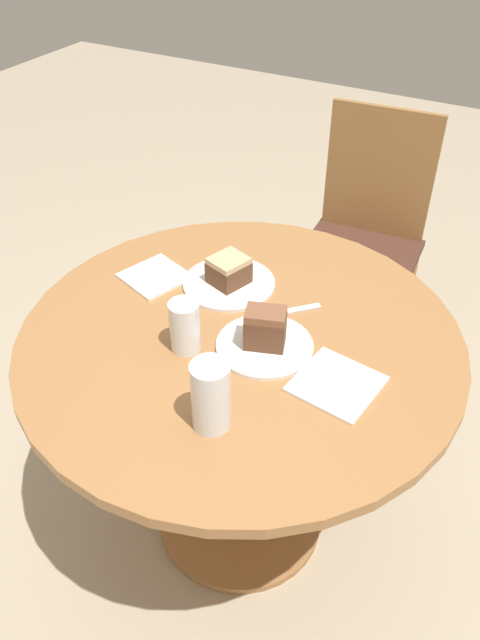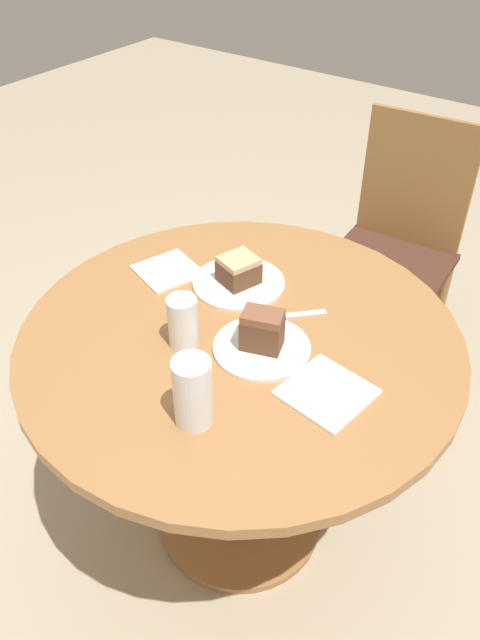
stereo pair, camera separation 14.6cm
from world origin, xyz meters
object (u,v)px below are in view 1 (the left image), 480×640
(chair, at_px, (362,241))
(cake_slice_far, at_px, (229,270))
(plate_near, at_px, (265,346))
(glass_water, at_px, (185,329))
(cake_slice_near, at_px, (265,328))
(glass_lemonade, at_px, (211,399))
(plate_far, at_px, (229,283))

(chair, relative_size, cake_slice_far, 8.39)
(plate_near, xyz_separation_m, glass_water, (-0.16, -0.09, 0.05))
(cake_slice_far, distance_m, glass_water, 0.27)
(plate_near, height_order, glass_water, glass_water)
(cake_slice_near, xyz_separation_m, cake_slice_far, (-0.20, 0.18, -0.01))
(cake_slice_near, relative_size, cake_slice_far, 0.95)
(chair, relative_size, glass_lemonade, 6.07)
(glass_water, bearing_deg, glass_lemonade, -45.01)
(glass_lemonade, xyz_separation_m, glass_water, (-0.17, 0.17, -0.01))
(cake_slice_far, bearing_deg, glass_water, -82.03)
(cake_slice_far, relative_size, glass_water, 0.89)
(chair, height_order, glass_lemonade, chair)
(chair, bearing_deg, plate_far, -102.04)
(plate_far, distance_m, glass_water, 0.27)
(plate_far, xyz_separation_m, glass_water, (0.04, -0.27, 0.05))
(cake_slice_near, bearing_deg, glass_water, -150.82)
(cake_slice_far, distance_m, glass_lemonade, 0.48)
(plate_near, bearing_deg, chair, 94.91)
(plate_far, distance_m, cake_slice_far, 0.04)
(plate_far, distance_m, cake_slice_near, 0.27)
(cake_slice_far, bearing_deg, glass_lemonade, -64.50)
(cake_slice_near, bearing_deg, plate_far, 137.89)
(cake_slice_near, bearing_deg, glass_lemonade, -87.23)
(cake_slice_far, bearing_deg, chair, 81.87)
(glass_lemonade, bearing_deg, plate_far, 115.50)
(plate_near, bearing_deg, plate_far, 137.89)
(cake_slice_near, xyz_separation_m, glass_lemonade, (0.01, -0.26, 0.01))
(chair, distance_m, glass_water, 1.10)
(cake_slice_far, relative_size, glass_lemonade, 0.72)
(glass_lemonade, bearing_deg, glass_water, 134.99)
(chair, xyz_separation_m, plate_far, (-0.11, -0.79, 0.26))
(plate_far, xyz_separation_m, glass_lemonade, (0.21, -0.44, 0.06))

